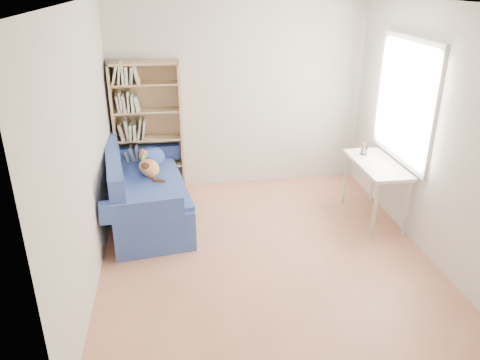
% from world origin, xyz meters
% --- Properties ---
extents(ground, '(4.00, 4.00, 0.00)m').
position_xyz_m(ground, '(0.00, 0.00, 0.00)').
color(ground, '#B06D4F').
rests_on(ground, ground).
extents(room_shell, '(3.54, 4.04, 2.62)m').
position_xyz_m(room_shell, '(0.10, 0.03, 1.64)').
color(room_shell, silver).
rests_on(room_shell, ground).
extents(sofa, '(1.12, 1.97, 0.91)m').
position_xyz_m(sofa, '(-1.33, 1.03, 0.35)').
color(sofa, navy).
rests_on(sofa, ground).
extents(bookshelf, '(0.91, 0.28, 1.81)m').
position_xyz_m(bookshelf, '(-1.25, 1.84, 0.84)').
color(bookshelf, '#A6825A').
rests_on(bookshelf, ground).
extents(desk, '(0.49, 1.06, 0.75)m').
position_xyz_m(desk, '(1.49, 0.60, 0.66)').
color(desk, white).
rests_on(desk, ground).
extents(pen_cup, '(0.09, 0.09, 0.17)m').
position_xyz_m(pen_cup, '(1.43, 0.90, 0.81)').
color(pen_cup, white).
rests_on(pen_cup, desk).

